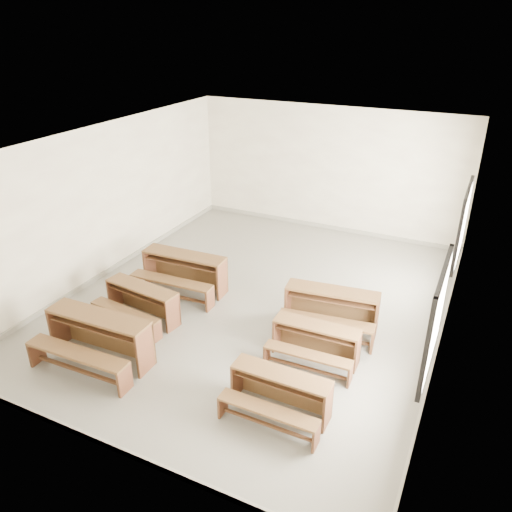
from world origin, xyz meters
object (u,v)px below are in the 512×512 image
at_px(desk_set_3, 280,391).
at_px(desk_set_5, 331,307).
at_px(desk_set_4, 315,340).
at_px(desk_set_0, 98,335).
at_px(desk_set_1, 141,300).
at_px(desk_set_2, 183,269).

xyz_separation_m(desk_set_3, desk_set_5, (-0.02, 2.39, 0.06)).
bearing_deg(desk_set_4, desk_set_0, -156.09).
height_order(desk_set_1, desk_set_2, desk_set_2).
xyz_separation_m(desk_set_1, desk_set_5, (3.26, 1.25, 0.05)).
height_order(desk_set_1, desk_set_3, desk_set_1).
bearing_deg(desk_set_1, desk_set_4, 10.76).
bearing_deg(desk_set_0, desk_set_3, 1.27).
bearing_deg(desk_set_2, desk_set_5, -3.18).
xyz_separation_m(desk_set_0, desk_set_2, (-0.04, 2.58, -0.01)).
relative_size(desk_set_1, desk_set_4, 1.09).
bearing_deg(desk_set_4, desk_set_1, -177.63).
distance_m(desk_set_4, desk_set_5, 1.01).
bearing_deg(desk_set_3, desk_set_0, -176.67).
bearing_deg(desk_set_0, desk_set_1, 94.49).
distance_m(desk_set_1, desk_set_2, 1.29).
relative_size(desk_set_0, desk_set_5, 1.04).
xyz_separation_m(desk_set_0, desk_set_3, (3.15, 0.15, -0.10)).
bearing_deg(desk_set_5, desk_set_0, -147.84).
distance_m(desk_set_1, desk_set_3, 3.47).
bearing_deg(desk_set_4, desk_set_3, -93.56).
bearing_deg(desk_set_0, desk_set_4, 24.15).
height_order(desk_set_2, desk_set_3, desk_set_2).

